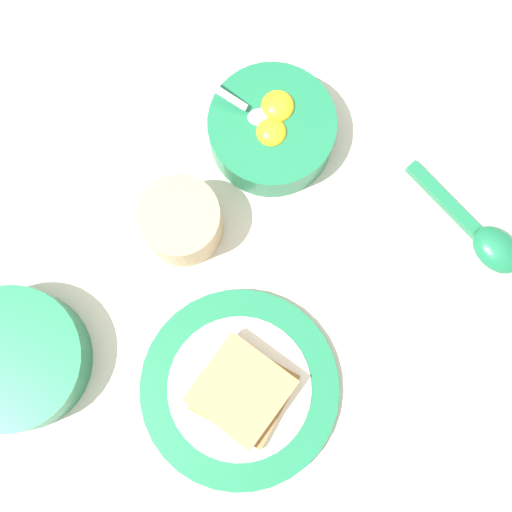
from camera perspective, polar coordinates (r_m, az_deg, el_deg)
The scene contains 7 objects.
ground_plane at distance 0.77m, azimuth -0.30°, elevation 3.93°, with size 3.00×3.00×0.00m, color beige.
egg_bowl at distance 0.77m, azimuth 1.27°, elevation 10.11°, with size 0.14×0.13×0.08m.
toast_plate at distance 0.74m, azimuth -1.32°, elevation -10.55°, with size 0.20×0.20×0.01m.
toast_sandwich at distance 0.72m, azimuth -1.08°, elevation -10.78°, with size 0.12×0.12×0.03m.
soup_spoon at distance 0.79m, azimuth 17.90°, elevation 1.29°, with size 0.11×0.14×0.03m.
congee_bowl at distance 0.76m, azimuth -18.74°, elevation -7.83°, with size 0.14×0.14×0.05m.
drinking_cup at distance 0.73m, azimuth -6.03°, elevation 2.76°, with size 0.08×0.08×0.06m.
Camera 1 is at (-0.02, -0.19, 0.74)m, focal length 50.00 mm.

